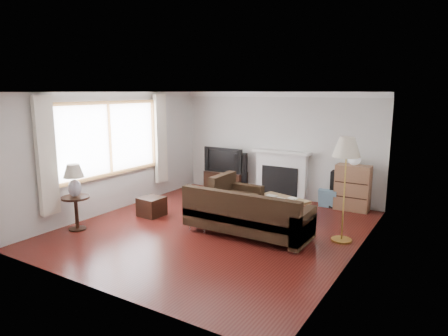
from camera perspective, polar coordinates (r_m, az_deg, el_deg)
The scene contains 17 objects.
room at distance 7.19m, azimuth -1.25°, elevation 0.79°, with size 5.10×5.60×2.54m.
window at distance 8.57m, azimuth -15.96°, elevation 4.04°, with size 0.12×2.74×1.54m, color brown.
curtain_near at distance 7.61m, azimuth -24.06°, elevation 1.55°, with size 0.10×0.35×2.10m, color white.
curtain_far at distance 9.64m, azimuth -9.06°, elevation 4.15°, with size 0.10×0.35×2.10m, color white.
fireplace at distance 9.54m, azimuth 8.14°, elevation -0.91°, with size 1.40×0.26×1.15m, color white.
tv_stand at distance 10.12m, azimuth 0.24°, elevation -1.95°, with size 1.04×0.47×0.52m, color black.
television at distance 10.01m, azimuth 0.24°, elevation 1.23°, with size 1.08×0.14×0.62m, color black.
speaker_left at distance 9.88m, azimuth 2.45°, elevation -0.84°, with size 0.28×0.33×1.00m, color black.
speaker_right at distance 9.06m, azimuth 15.72°, elevation -2.95°, with size 0.23×0.27×0.81m, color black.
bookshelf at distance 8.94m, azimuth 17.90°, elevation -2.70°, with size 0.71×0.34×0.98m, color #8A5C40.
globe_lamp at distance 8.82m, azimuth 18.13°, elevation 1.24°, with size 0.27×0.27×0.27m, color white.
sectional_sofa at distance 7.09m, azimuth 3.37°, elevation -6.53°, with size 2.42×1.77×0.78m, color black.
coffee_table at distance 8.13m, azimuth 8.15°, elevation -5.68°, with size 1.05×0.57×0.41m, color olive.
footstool at distance 8.33m, azimuth -10.30°, elevation -5.43°, with size 0.46×0.46×0.38m, color black.
floor_lamp at distance 6.95m, azimuth 16.81°, elevation -3.06°, with size 0.46×0.46×1.78m, color gold.
side_table at distance 7.84m, azimuth -20.32°, elevation -6.07°, with size 0.50×0.50×0.63m, color black.
table_lamp at distance 7.69m, azimuth -20.62°, elevation -1.72°, with size 0.36×0.36×0.59m, color silver.
Camera 1 is at (3.83, -5.95, 2.51)m, focal length 32.00 mm.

